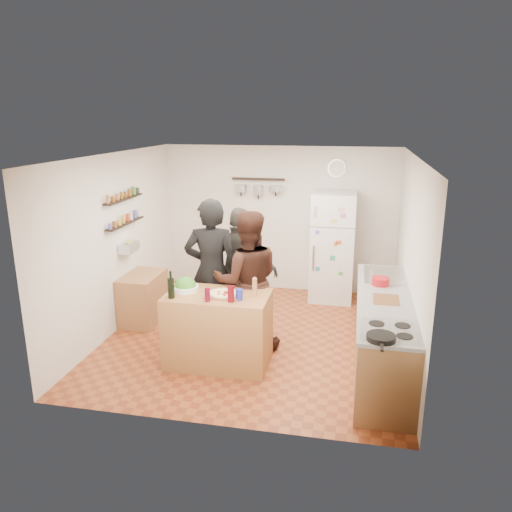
% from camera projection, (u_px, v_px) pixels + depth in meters
% --- Properties ---
extents(room_shell, '(4.20, 4.20, 4.20)m').
position_uv_depth(room_shell, '(260.00, 244.00, 7.01)').
color(room_shell, brown).
rests_on(room_shell, ground).
extents(prep_island, '(1.25, 0.72, 0.91)m').
position_uv_depth(prep_island, '(218.00, 329.00, 6.13)').
color(prep_island, '#9F713A').
rests_on(prep_island, floor).
extents(pizza_board, '(0.42, 0.34, 0.02)m').
position_uv_depth(pizza_board, '(223.00, 295.00, 5.97)').
color(pizza_board, brown).
rests_on(pizza_board, prep_island).
extents(pizza, '(0.34, 0.34, 0.02)m').
position_uv_depth(pizza, '(223.00, 293.00, 5.97)').
color(pizza, beige).
rests_on(pizza, pizza_board).
extents(salad_bowl, '(0.32, 0.32, 0.06)m').
position_uv_depth(salad_bowl, '(186.00, 288.00, 6.13)').
color(salad_bowl, white).
rests_on(salad_bowl, prep_island).
extents(wine_bottle, '(0.08, 0.08, 0.24)m').
position_uv_depth(wine_bottle, '(171.00, 288.00, 5.86)').
color(wine_bottle, black).
rests_on(wine_bottle, prep_island).
extents(wine_glass_near, '(0.06, 0.06, 0.16)m').
position_uv_depth(wine_glass_near, '(207.00, 295.00, 5.77)').
color(wine_glass_near, '#4F061E').
rests_on(wine_glass_near, prep_island).
extents(wine_glass_far, '(0.08, 0.08, 0.19)m').
position_uv_depth(wine_glass_far, '(231.00, 294.00, 5.75)').
color(wine_glass_far, '#51060F').
rests_on(wine_glass_far, prep_island).
extents(pepper_mill, '(0.06, 0.06, 0.18)m').
position_uv_depth(pepper_mill, '(255.00, 288.00, 5.94)').
color(pepper_mill, '#A77246').
rests_on(pepper_mill, prep_island).
extents(salt_canister, '(0.08, 0.08, 0.13)m').
position_uv_depth(salt_canister, '(239.00, 294.00, 5.82)').
color(salt_canister, '#1C279B').
rests_on(salt_canister, prep_island).
extents(person_left, '(0.79, 0.59, 1.98)m').
position_uv_depth(person_left, '(212.00, 272.00, 6.62)').
color(person_left, black).
rests_on(person_left, floor).
extents(person_center, '(1.06, 0.93, 1.85)m').
position_uv_depth(person_center, '(247.00, 281.00, 6.46)').
color(person_center, black).
rests_on(person_center, floor).
extents(person_back, '(1.06, 0.46, 1.79)m').
position_uv_depth(person_back, '(240.00, 271.00, 6.93)').
color(person_back, '#2A2825').
rests_on(person_back, floor).
extents(counter_run, '(0.63, 2.63, 0.90)m').
position_uv_depth(counter_run, '(383.00, 334.00, 6.01)').
color(counter_run, '#9E7042').
rests_on(counter_run, floor).
extents(stove_top, '(0.60, 0.62, 0.02)m').
position_uv_depth(stove_top, '(390.00, 331.00, 4.99)').
color(stove_top, white).
rests_on(stove_top, counter_run).
extents(skillet, '(0.28, 0.28, 0.05)m').
position_uv_depth(skillet, '(381.00, 337.00, 4.76)').
color(skillet, black).
rests_on(skillet, stove_top).
extents(sink, '(0.50, 0.80, 0.03)m').
position_uv_depth(sink, '(383.00, 276.00, 6.69)').
color(sink, silver).
rests_on(sink, counter_run).
extents(cutting_board, '(0.30, 0.40, 0.02)m').
position_uv_depth(cutting_board, '(386.00, 300.00, 5.82)').
color(cutting_board, brown).
rests_on(cutting_board, counter_run).
extents(red_bowl, '(0.23, 0.23, 0.09)m').
position_uv_depth(red_bowl, '(380.00, 281.00, 6.30)').
color(red_bowl, '#AE131C').
rests_on(red_bowl, counter_run).
extents(fridge, '(0.70, 0.68, 1.80)m').
position_uv_depth(fridge, '(333.00, 247.00, 8.20)').
color(fridge, white).
rests_on(fridge, floor).
extents(wall_clock, '(0.30, 0.03, 0.30)m').
position_uv_depth(wall_clock, '(337.00, 168.00, 8.17)').
color(wall_clock, silver).
rests_on(wall_clock, back_wall).
extents(spice_shelf_lower, '(0.12, 1.00, 0.02)m').
position_uv_depth(spice_shelf_lower, '(125.00, 223.00, 7.13)').
color(spice_shelf_lower, black).
rests_on(spice_shelf_lower, left_wall).
extents(spice_shelf_upper, '(0.12, 1.00, 0.02)m').
position_uv_depth(spice_shelf_upper, '(124.00, 199.00, 7.04)').
color(spice_shelf_upper, black).
rests_on(spice_shelf_upper, left_wall).
extents(produce_basket, '(0.18, 0.35, 0.14)m').
position_uv_depth(produce_basket, '(129.00, 247.00, 7.22)').
color(produce_basket, silver).
rests_on(produce_basket, left_wall).
extents(side_table, '(0.50, 0.80, 0.73)m').
position_uv_depth(side_table, '(143.00, 298.00, 7.42)').
color(side_table, '#A67A45').
rests_on(side_table, floor).
extents(pot_rack, '(0.90, 0.04, 0.04)m').
position_uv_depth(pot_rack, '(258.00, 179.00, 8.40)').
color(pot_rack, black).
rests_on(pot_rack, back_wall).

